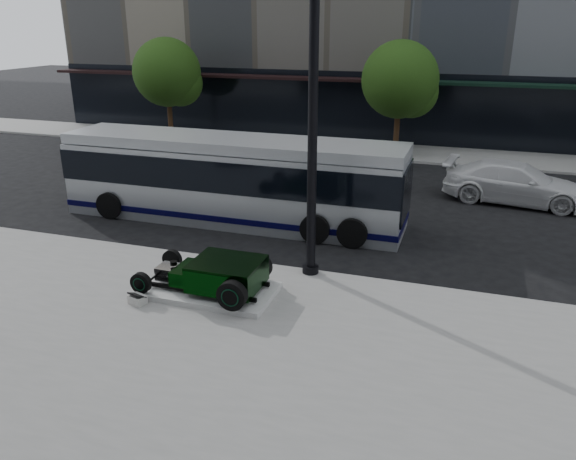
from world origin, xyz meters
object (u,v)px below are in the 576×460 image
(lamppost, at_px, (313,137))
(transit_bus, at_px, (232,179))
(hot_rod, at_px, (219,274))
(white_sedan, at_px, (516,183))

(lamppost, bearing_deg, transit_bus, 136.52)
(hot_rod, relative_size, white_sedan, 0.60)
(lamppost, bearing_deg, white_sedan, 57.83)
(hot_rod, xyz_separation_m, lamppost, (1.80, 2.02, 3.20))
(lamppost, relative_size, white_sedan, 1.52)
(hot_rod, relative_size, transit_bus, 0.27)
(hot_rod, distance_m, transit_bus, 6.19)
(white_sedan, bearing_deg, hot_rod, 153.16)
(transit_bus, distance_m, white_sedan, 10.94)
(hot_rod, bearing_deg, white_sedan, 55.89)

